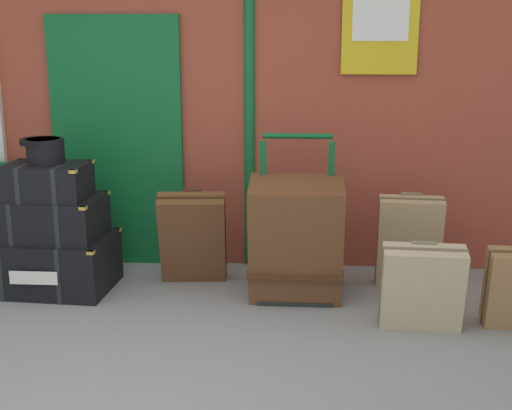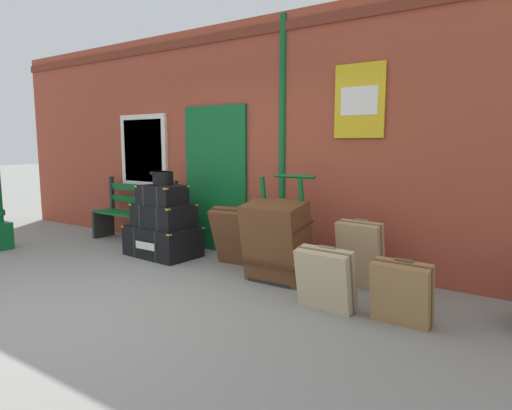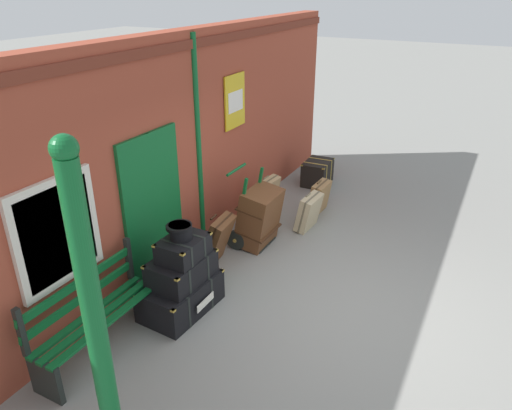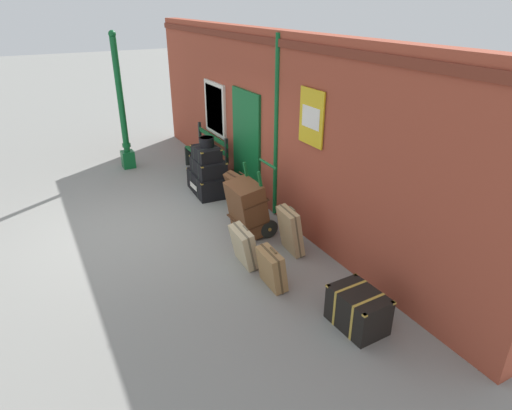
% 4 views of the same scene
% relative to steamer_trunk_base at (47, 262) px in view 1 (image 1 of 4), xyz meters
% --- Properties ---
extents(brick_facade, '(10.40, 0.35, 3.20)m').
position_rel_steamer_trunk_base_xyz_m(brick_facade, '(0.90, 0.83, 1.39)').
color(brick_facade, '#9E422D').
rests_on(brick_facade, ground).
extents(steamer_trunk_base, '(1.05, 0.71, 0.43)m').
position_rel_steamer_trunk_base_xyz_m(steamer_trunk_base, '(0.00, 0.00, 0.00)').
color(steamer_trunk_base, black).
rests_on(steamer_trunk_base, ground).
extents(steamer_trunk_middle, '(0.84, 0.59, 0.33)m').
position_rel_steamer_trunk_base_xyz_m(steamer_trunk_middle, '(0.04, -0.01, 0.37)').
color(steamer_trunk_middle, black).
rests_on(steamer_trunk_middle, steamer_trunk_base).
extents(steamer_trunk_top, '(0.61, 0.45, 0.27)m').
position_rel_steamer_trunk_base_xyz_m(steamer_trunk_top, '(0.06, -0.05, 0.66)').
color(steamer_trunk_top, black).
rests_on(steamer_trunk_top, steamer_trunk_middle).
extents(round_hatbox, '(0.32, 0.29, 0.19)m').
position_rel_steamer_trunk_base_xyz_m(round_hatbox, '(0.06, -0.02, 0.90)').
color(round_hatbox, black).
rests_on(round_hatbox, steamer_trunk_top).
extents(porters_trolley, '(0.71, 0.57, 1.20)m').
position_rel_steamer_trunk_base_xyz_m(porters_trolley, '(1.94, 0.07, 0.06)').
color(porters_trolley, black).
rests_on(porters_trolley, ground).
extents(large_brown_trunk, '(0.70, 0.58, 0.94)m').
position_rel_steamer_trunk_base_xyz_m(large_brown_trunk, '(1.94, -0.10, 0.26)').
color(large_brown_trunk, brown).
rests_on(large_brown_trunk, ground).
extents(suitcase_olive, '(0.55, 0.47, 0.77)m').
position_rel_steamer_trunk_base_xyz_m(suitcase_olive, '(1.12, 0.16, 0.17)').
color(suitcase_olive, brown).
rests_on(suitcase_olive, ground).
extents(suitcase_charcoal, '(0.51, 0.33, 0.77)m').
position_rel_steamer_trunk_base_xyz_m(suitcase_charcoal, '(2.82, 0.20, 0.16)').
color(suitcase_charcoal, tan).
rests_on(suitcase_charcoal, ground).
extents(suitcase_oxblood, '(0.55, 0.33, 0.62)m').
position_rel_steamer_trunk_base_xyz_m(suitcase_oxblood, '(2.79, -0.59, 0.09)').
color(suitcase_oxblood, tan).
rests_on(suitcase_oxblood, ground).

